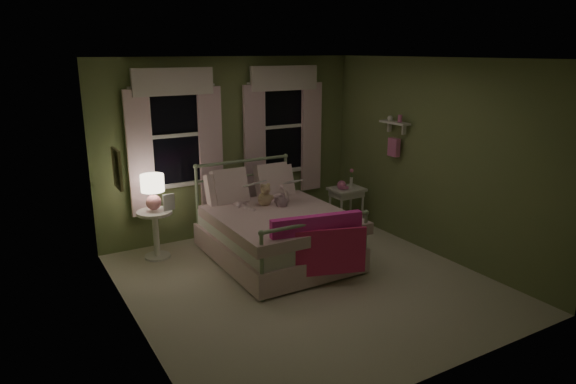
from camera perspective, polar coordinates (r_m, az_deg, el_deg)
room_shell at (r=5.80m, az=2.16°, el=1.68°), size 4.20×4.20×4.20m
bed at (r=6.78m, az=-1.49°, el=-4.33°), size 1.58×2.04×1.18m
pink_throw at (r=5.88m, az=3.35°, el=-5.20°), size 1.10×0.41×0.71m
child_left at (r=6.86m, az=-5.27°, el=0.45°), size 0.26×0.18×0.68m
child_right at (r=7.09m, az=-1.18°, el=1.50°), size 0.47×0.43×0.79m
book_left at (r=6.63m, az=-4.36°, el=0.40°), size 0.22×0.16×0.26m
book_right at (r=6.90m, az=-0.17°, el=0.68°), size 0.21×0.13×0.26m
teddy_bear at (r=6.88m, az=-2.57°, el=-0.49°), size 0.23×0.19×0.32m
nightstand_left at (r=7.01m, az=-14.50°, el=-3.86°), size 0.46×0.46×0.65m
table_lamp at (r=6.86m, az=-14.80°, el=0.37°), size 0.30×0.30×0.47m
book_nightstand at (r=6.89m, az=-13.65°, el=-2.05°), size 0.19×0.24×0.02m
nightstand_right at (r=7.90m, az=6.52°, el=-0.26°), size 0.50×0.40×0.64m
pink_toy at (r=7.80m, az=5.99°, el=0.75°), size 0.14×0.19×0.14m
bud_vase at (r=7.95m, az=7.06°, el=1.61°), size 0.06×0.06×0.28m
window_left at (r=7.20m, az=-12.41°, el=6.67°), size 1.34×0.13×1.96m
window_right at (r=7.89m, az=-0.51°, el=7.77°), size 1.34×0.13×1.96m
wall_shelf at (r=7.44m, az=11.74°, el=6.21°), size 0.15×0.50×0.60m
framed_picture at (r=5.59m, az=-18.43°, el=2.44°), size 0.03×0.32×0.42m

